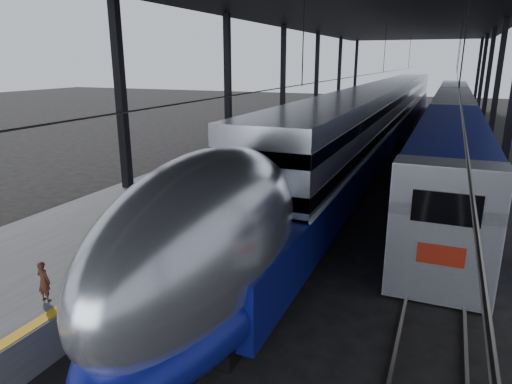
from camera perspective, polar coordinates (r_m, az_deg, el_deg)
The scene contains 8 objects.
ground at distance 14.04m, azimuth -9.15°, elevation -10.79°, with size 160.00×160.00×0.00m, color black.
platform at distance 32.75m, azimuth 4.13°, elevation 5.84°, with size 6.00×80.00×1.00m, color #4C4C4F.
yellow_strip at distance 31.89m, azimuth 8.94°, elevation 6.33°, with size 0.30×80.00×0.01m, color gold.
rails at distance 31.25m, azimuth 18.16°, elevation 3.80°, with size 6.52×80.00×0.16m.
canopy at distance 31.05m, azimuth 14.61°, elevation 20.81°, with size 18.00×75.00×9.47m.
tgv_train at distance 36.58m, azimuth 15.32°, elevation 8.99°, with size 3.19×65.20×4.57m.
second_train at distance 39.32m, azimuth 23.23°, elevation 8.42°, with size 2.76×56.05×3.81m.
child at distance 11.59m, azimuth -25.00°, elevation -10.07°, with size 0.35×0.23×0.97m, color #432216.
Camera 1 is at (6.82, -10.53, 6.30)m, focal length 32.00 mm.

